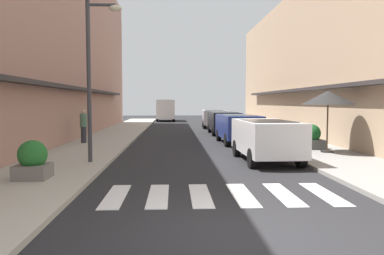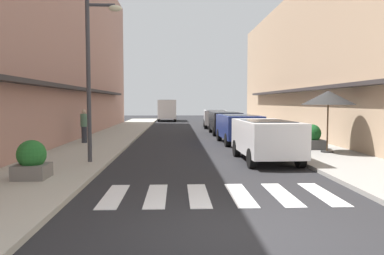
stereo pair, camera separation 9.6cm
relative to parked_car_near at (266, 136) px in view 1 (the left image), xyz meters
name	(u,v)px [view 1 (the left image)]	position (x,y,z in m)	size (l,w,h in m)	color
ground_plane	(194,141)	(-2.19, 7.25, -0.92)	(79.53, 79.53, 0.00)	#232326
sidewalk_left	(105,140)	(-6.95, 7.25, -0.86)	(3.04, 50.61, 0.12)	#ADA899
sidewalk_right	(280,139)	(2.57, 7.25, -0.86)	(3.04, 50.61, 0.12)	gray
building_row_left	(32,37)	(-10.97, 8.06, 4.76)	(5.50, 34.53, 11.36)	#A87A6B
building_row_right	(347,60)	(6.59, 8.06, 3.57)	(5.50, 34.53, 8.99)	tan
crosswalk	(221,195)	(-2.19, -4.73, -0.91)	(5.20, 2.20, 0.01)	silver
parked_car_near	(266,136)	(0.00, 0.00, 0.00)	(1.89, 4.03, 1.47)	silver
parked_car_mid	(238,126)	(0.00, 5.84, 0.00)	(1.92, 4.11, 1.47)	navy
parked_car_far	(224,120)	(0.00, 11.41, 0.00)	(1.82, 4.18, 1.47)	black
parked_car_distant	(214,117)	(0.00, 17.74, 0.00)	(1.97, 4.20, 1.47)	silver
delivery_van	(165,108)	(-4.23, 29.23, 0.49)	(2.11, 5.45, 2.37)	silver
street_lamp	(94,64)	(-5.86, -0.52, 2.44)	(1.19, 0.28, 5.29)	#38383D
cafe_umbrella	(328,98)	(2.82, 1.50, 1.35)	(2.07, 2.07, 2.44)	#262626
planter_corner	(33,161)	(-6.93, -3.23, -0.34)	(0.83, 0.83, 1.01)	slate
planter_midblock	(311,138)	(2.62, 2.67, -0.34)	(0.97, 0.97, 1.05)	#4C4C4C
planter_far	(267,127)	(2.51, 9.82, -0.36)	(0.74, 0.74, 0.95)	#4C4C4C
pedestrian_walking_near	(84,125)	(-7.68, 5.46, 0.06)	(0.34, 0.34, 1.64)	#282B33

